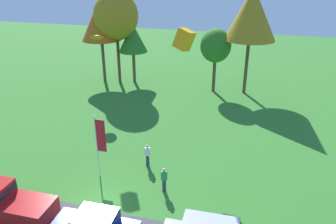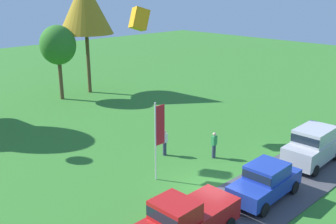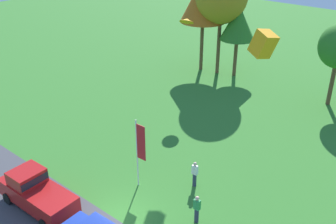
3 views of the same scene
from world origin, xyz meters
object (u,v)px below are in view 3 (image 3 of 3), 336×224
object	(u,v)px
tree_far_left	(238,23)
kite_delta_high_right	(187,20)
person_beside_suv	(195,174)
kite_box_near_flag	(263,44)
person_on_lawn	(197,209)
flag_banner	(140,146)
car_pickup_by_flagpole	(35,191)

from	to	relation	value
tree_far_left	kite_delta_high_right	distance (m)	7.27
person_beside_suv	kite_box_near_flag	distance (m)	8.62
tree_far_left	kite_box_near_flag	bearing A→B (deg)	-55.15
person_on_lawn	kite_delta_high_right	bearing A→B (deg)	129.55
tree_far_left	person_beside_suv	bearing A→B (deg)	-66.04
kite_box_near_flag	flag_banner	bearing A→B (deg)	-122.76
kite_delta_high_right	flag_banner	bearing A→B (deg)	-63.67
person_beside_suv	kite_box_near_flag	size ratio (longest dim) A/B	1.23
person_beside_suv	kite_delta_high_right	world-z (taller)	kite_delta_high_right
car_pickup_by_flagpole	person_beside_suv	xyz separation A→B (m)	(5.72, 7.23, -0.23)
tree_far_left	kite_box_near_flag	world-z (taller)	kite_box_near_flag
person_beside_suv	flag_banner	world-z (taller)	flag_banner
person_beside_suv	kite_delta_high_right	distance (m)	14.75
person_beside_suv	car_pickup_by_flagpole	bearing A→B (deg)	-128.34
flag_banner	kite_delta_high_right	distance (m)	14.48
car_pickup_by_flagpole	kite_delta_high_right	world-z (taller)	kite_delta_high_right
person_on_lawn	tree_far_left	xyz separation A→B (m)	(-9.69, 19.89, 4.58)
car_pickup_by_flagpole	tree_far_left	world-z (taller)	tree_far_left
person_on_lawn	flag_banner	size ratio (longest dim) A/B	0.38
person_on_lawn	tree_far_left	bearing A→B (deg)	115.97
person_on_lawn	kite_box_near_flag	size ratio (longest dim) A/B	1.23
kite_box_near_flag	car_pickup_by_flagpole	bearing A→B (deg)	-122.64
person_on_lawn	kite_box_near_flag	distance (m)	9.92
person_beside_suv	person_on_lawn	bearing A→B (deg)	-51.75
person_beside_suv	person_on_lawn	world-z (taller)	same
flag_banner	car_pickup_by_flagpole	bearing A→B (deg)	-122.49
person_beside_suv	flag_banner	distance (m)	3.81
car_pickup_by_flagpole	kite_box_near_flag	bearing A→B (deg)	57.36
car_pickup_by_flagpole	kite_delta_high_right	xyz separation A→B (m)	(-2.92, 17.58, 5.76)
kite_delta_high_right	kite_box_near_flag	bearing A→B (deg)	-31.57
flag_banner	kite_delta_high_right	bearing A→B (deg)	116.33
flag_banner	tree_far_left	bearing A→B (deg)	105.10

